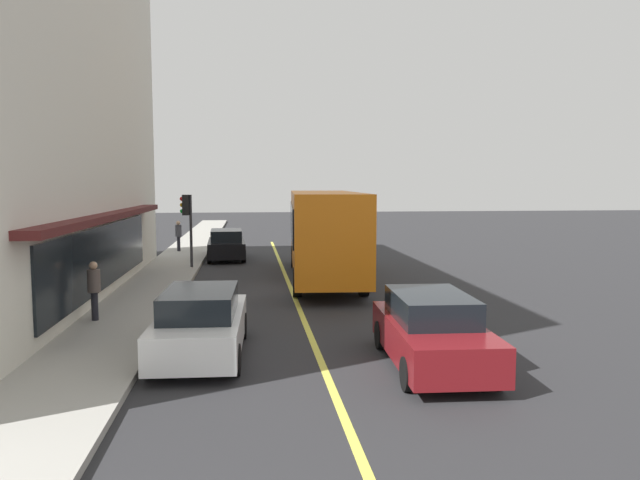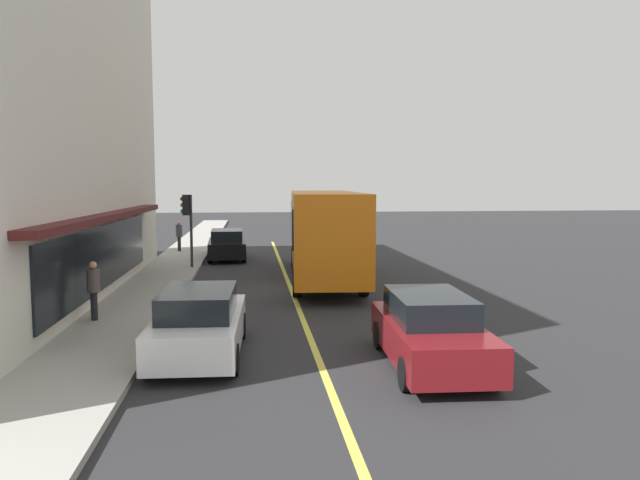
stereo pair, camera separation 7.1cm
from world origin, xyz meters
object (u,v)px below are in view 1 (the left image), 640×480
traffic_light (187,213)px  pedestrian_waiting (178,233)px  car_black (226,245)px  pedestrian_mid_block (94,285)px  bus (324,230)px  car_white (201,324)px  car_maroon (432,331)px

traffic_light → pedestrian_waiting: traffic_light is taller
car_black → pedestrian_mid_block: 14.20m
bus → car_black: bearing=30.6°
car_white → pedestrian_mid_block: pedestrian_mid_block is taller
traffic_light → pedestrian_waiting: 6.67m
traffic_light → pedestrian_mid_block: 10.40m
traffic_light → car_white: (-13.44, -1.62, -1.79)m
car_white → pedestrian_waiting: bearing=7.9°
bus → car_white: (-10.18, 4.05, -1.24)m
bus → car_white: bus is taller
pedestrian_mid_block → car_white: bearing=-136.6°
bus → car_maroon: 11.54m
car_white → car_maroon: (-1.27, -4.85, 0.00)m
bus → traffic_light: size_ratio=3.52×
car_black → pedestrian_waiting: (2.75, 2.69, 0.40)m
traffic_light → car_white: size_ratio=0.73×
pedestrian_waiting → car_white: bearing=-172.1°
bus → pedestrian_waiting: (9.69, 6.79, -0.84)m
bus → car_maroon: size_ratio=2.57×
pedestrian_waiting → pedestrian_mid_block: bearing=178.9°
car_black → car_white: bearing=-179.8°
car_white → pedestrian_waiting: pedestrian_waiting is taller
bus → pedestrian_waiting: bus is taller
pedestrian_waiting → bus: bearing=-145.0°
traffic_light → car_black: traffic_light is taller
pedestrian_mid_block → bus: bearing=-45.8°
bus → pedestrian_mid_block: 9.97m
traffic_light → pedestrian_waiting: size_ratio=1.93×
bus → pedestrian_mid_block: (-6.93, 7.12, -0.88)m
car_white → pedestrian_mid_block: (3.25, 3.07, 0.36)m
car_black → pedestrian_waiting: 3.87m
pedestrian_mid_block → pedestrian_waiting: (16.62, -0.32, 0.04)m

